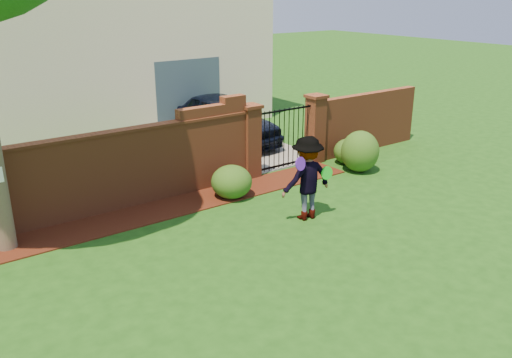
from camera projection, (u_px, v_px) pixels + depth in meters
ground at (272, 265)px, 9.44m from camera, size 80.00×80.00×0.01m
mulch_bed at (141, 215)px, 11.43m from camera, size 11.10×1.08×0.03m
brick_wall at (76, 176)px, 11.04m from camera, size 8.70×0.31×2.16m
brick_wall_return at (365, 122)px, 15.87m from camera, size 4.00×0.25×1.70m
pillar_left at (250, 141)px, 13.49m from camera, size 0.50×0.50×1.88m
pillar_right at (315, 128)px, 14.72m from camera, size 0.50×0.50×1.88m
iron_gate at (284, 138)px, 14.14m from camera, size 1.78×0.03×1.60m
driveway at (206, 137)px, 17.46m from camera, size 3.20×8.00×0.01m
house at (77, 33)px, 18.04m from camera, size 12.40×6.40×6.30m
car at (230, 120)px, 16.54m from camera, size 1.78×4.38×1.49m
shrub_left at (232, 182)px, 12.32m from camera, size 0.94×0.94×0.77m
shrub_middle at (360, 151)px, 14.06m from camera, size 0.99×0.99×1.09m
shrub_right at (348, 151)px, 14.74m from camera, size 0.79×0.79×0.70m
man at (308, 179)px, 11.02m from camera, size 1.20×0.76×1.77m
frisbee_purple at (300, 164)px, 10.56m from camera, size 0.29×0.12×0.28m
frisbee_green at (327, 173)px, 11.08m from camera, size 0.29×0.10×0.28m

